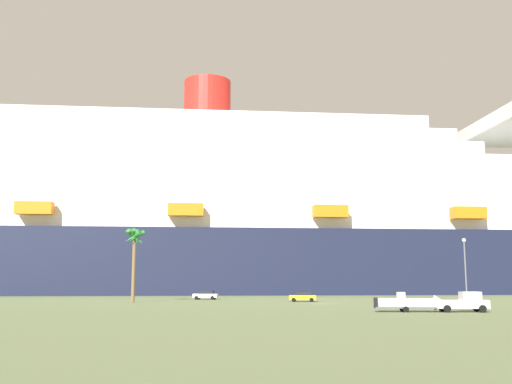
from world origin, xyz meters
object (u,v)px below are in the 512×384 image
at_px(street_lamp, 465,262).
at_px(parked_car_yellow_taxi, 303,297).
at_px(small_boat_on_trailer, 413,303).
at_px(palm_tree, 134,243).
at_px(pickup_truck, 463,302).
at_px(parked_car_white_van, 206,295).
at_px(cruise_ship, 307,225).

relative_size(street_lamp, parked_car_yellow_taxi, 2.08).
height_order(small_boat_on_trailer, street_lamp, street_lamp).
height_order(small_boat_on_trailer, palm_tree, palm_tree).
height_order(pickup_truck, parked_car_yellow_taxi, pickup_truck).
relative_size(parked_car_white_van, parked_car_yellow_taxi, 1.02).
height_order(parked_car_white_van, parked_car_yellow_taxi, same).
bearing_deg(pickup_truck, street_lamp, 68.23).
distance_m(parked_car_white_van, parked_car_yellow_taxi, 19.98).
xyz_separation_m(pickup_truck, parked_car_white_van, (-30.77, 42.94, -0.21)).
bearing_deg(parked_car_white_van, street_lamp, -31.08).
bearing_deg(small_boat_on_trailer, palm_tree, 141.61).
bearing_deg(cruise_ship, street_lamp, -77.54).
height_order(pickup_truck, palm_tree, palm_tree).
distance_m(cruise_ship, parked_car_white_van, 54.07).
relative_size(cruise_ship, parked_car_yellow_taxi, 50.84).
height_order(cruise_ship, parked_car_yellow_taxi, cruise_ship).
xyz_separation_m(small_boat_on_trailer, parked_car_yellow_taxi, (-8.91, 31.21, -0.13)).
relative_size(small_boat_on_trailer, palm_tree, 0.77).
bearing_deg(cruise_ship, parked_car_white_van, -117.07).
bearing_deg(small_boat_on_trailer, parked_car_yellow_taxi, 105.93).
xyz_separation_m(palm_tree, parked_car_white_van, (10.50, 14.16, -8.50)).
bearing_deg(pickup_truck, small_boat_on_trailer, 175.99).
xyz_separation_m(pickup_truck, small_boat_on_trailer, (-5.43, 0.38, -0.09)).
distance_m(pickup_truck, palm_tree, 51.00).
height_order(cruise_ship, street_lamp, cruise_ship).
bearing_deg(parked_car_white_van, cruise_ship, 62.93).
bearing_deg(parked_car_white_van, parked_car_yellow_taxi, -34.63).
bearing_deg(pickup_truck, cruise_ship, 94.77).
xyz_separation_m(small_boat_on_trailer, palm_tree, (-35.85, 28.41, 8.37)).
xyz_separation_m(pickup_truck, palm_tree, (-41.28, 28.79, 8.29)).
relative_size(palm_tree, street_lamp, 1.22).
relative_size(cruise_ship, street_lamp, 24.48).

